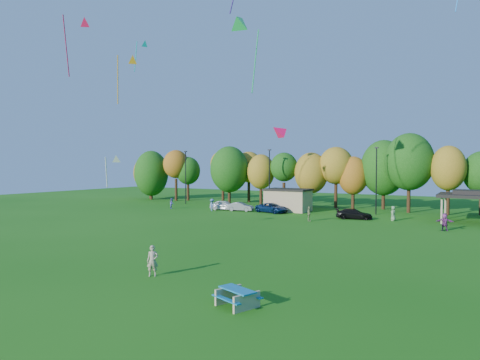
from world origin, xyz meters
The scene contains 22 objects.
ground centered at (0.00, 0.00, 0.00)m, with size 160.00×160.00×0.00m, color #19600F.
tree_line centered at (-1.03, 45.51, 5.91)m, with size 93.57×10.55×11.15m.
lamp_posts centered at (2.00, 40.00, 4.90)m, with size 64.50×0.25×9.09m.
utility_building centered at (-10.00, 38.00, 1.64)m, with size 6.30×4.30×3.25m.
pavilion centered at (14.00, 37.00, 3.23)m, with size 8.20×6.20×3.77m.
picnic_table centered at (4.74, -1.72, 0.49)m, with size 2.37×2.18×0.84m.
kite_flyer centered at (-2.45, 0.48, 0.93)m, with size 0.67×0.44×1.85m, color tan.
car_a centered at (-18.73, 34.54, 0.73)m, with size 1.72×4.27×1.45m, color white.
car_b centered at (-16.00, 34.60, 0.63)m, with size 1.33×3.81×1.26m, color gray.
car_c centered at (-11.14, 34.98, 0.67)m, with size 2.23×4.84×1.35m, color navy.
car_d centered at (0.74, 33.69, 0.63)m, with size 1.78×4.37×1.27m, color black.
far_person_0 centered at (5.25, 34.34, 0.89)m, with size 0.87×0.56×1.77m, color #6E9264.
far_person_1 centered at (-3.31, 28.86, 0.88)m, with size 1.03×0.43×1.77m, color #7A8C55.
far_person_3 centered at (11.25, 28.85, 0.90)m, with size 1.67×0.53×1.80m, color #84377F.
far_person_4 centered at (-19.56, 32.53, 0.89)m, with size 1.15×0.66×1.78m, color #486A9E.
far_person_5 centered at (-26.86, 32.38, 0.78)m, with size 0.76×0.59×1.57m, color #5A53B7.
kite_2 centered at (-15.23, 9.88, 7.28)m, with size 1.69×1.88×3.37m.
kite_3 centered at (-5.04, 15.58, 19.81)m, with size 2.31×4.65×7.67m.
kite_4 centered at (-20.99, 11.26, 21.16)m, with size 2.65×3.19×6.23m.
kite_7 centered at (-25.10, 24.59, 22.89)m, with size 2.48×1.78×4.33m.
kite_10 centered at (2.95, 6.63, 8.90)m, with size 1.54×1.59×1.29m.
kite_12 centered at (-17.20, 14.13, 17.56)m, with size 2.64×2.51×5.29m.
Camera 1 is at (14.82, -18.92, 6.67)m, focal length 32.00 mm.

